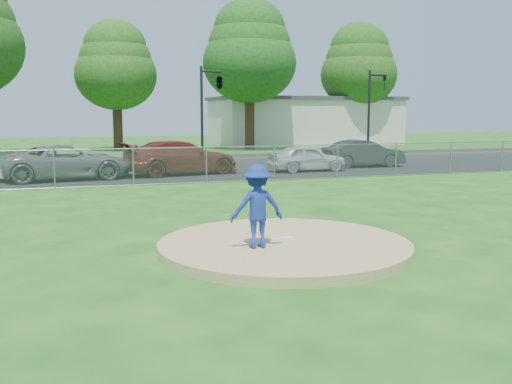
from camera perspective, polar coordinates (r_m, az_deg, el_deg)
ground at (r=21.81m, az=-6.37°, el=0.19°), size 120.00×120.00×0.00m
pitchers_mound at (r=12.29m, az=2.83°, el=-5.40°), size 5.40×5.40×0.20m
pitching_rubber at (r=12.45m, az=2.51°, el=-4.66°), size 0.60×0.15×0.04m
chain_link_fence at (r=23.68m, az=-7.35°, el=2.61°), size 40.00×0.06×1.50m
parking_lot at (r=28.17m, az=-8.96°, el=1.91°), size 50.00×8.00×0.01m
street at (r=35.57m, az=-10.80°, el=3.11°), size 60.00×7.00×0.01m
commercial_building at (r=53.19m, az=4.74°, el=7.13°), size 16.40×9.40×4.30m
tree_center at (r=45.45m, az=-13.85°, el=12.22°), size 6.16×6.16×9.84m
tree_right at (r=45.41m, az=-0.64°, el=13.95°), size 7.28×7.28×11.63m
tree_far_right at (r=52.31m, az=10.24°, el=12.39°), size 6.72×6.72×10.74m
traffic_signal_center at (r=34.23m, az=-3.86°, el=10.77°), size 1.42×2.48×5.60m
traffic_signal_right at (r=37.97m, az=11.55°, el=8.47°), size 1.28×0.20×5.60m
pitcher at (r=11.56m, az=0.09°, el=-1.45°), size 1.11×0.65×1.70m
traffic_cone at (r=26.86m, az=-19.82°, el=1.96°), size 0.34×0.34×0.66m
parked_car_gray at (r=26.33m, az=-18.34°, el=2.85°), size 5.74×3.20×1.52m
parked_car_darkred at (r=27.30m, az=-7.51°, el=3.44°), size 5.83×3.23×1.60m
parked_car_pearl at (r=28.62m, az=5.13°, el=3.41°), size 3.90×1.64×1.32m
parked_car_charcoal at (r=31.41m, az=10.70°, el=3.82°), size 4.42×1.67×1.44m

